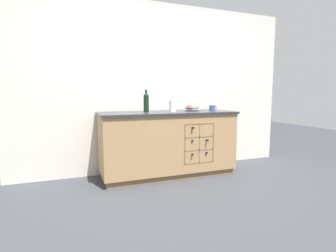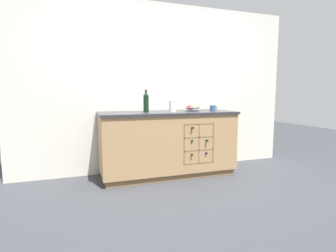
{
  "view_description": "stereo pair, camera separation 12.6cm",
  "coord_description": "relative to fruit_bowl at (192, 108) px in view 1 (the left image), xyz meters",
  "views": [
    {
      "loc": [
        -1.34,
        -3.49,
        1.18
      ],
      "look_at": [
        0.0,
        0.0,
        0.73
      ],
      "focal_mm": 28.0,
      "sensor_mm": 36.0,
      "label": 1
    },
    {
      "loc": [
        -1.22,
        -3.53,
        1.18
      ],
      "look_at": [
        0.0,
        0.0,
        0.73
      ],
      "focal_mm": 28.0,
      "sensor_mm": 36.0,
      "label": 2
    }
  ],
  "objects": [
    {
      "name": "standing_wine_bottle",
      "position": [
        -0.73,
        -0.06,
        0.1
      ],
      "size": [
        0.08,
        0.08,
        0.31
      ],
      "color": "black",
      "rests_on": "kitchen_island"
    },
    {
      "name": "white_pitcher",
      "position": [
        -0.36,
        -0.13,
        0.05
      ],
      "size": [
        0.16,
        0.11,
        0.16
      ],
      "color": "white",
      "rests_on": "kitchen_island"
    },
    {
      "name": "ceramic_mug",
      "position": [
        0.29,
        -0.12,
        0.0
      ],
      "size": [
        0.12,
        0.08,
        0.08
      ],
      "color": "#385684",
      "rests_on": "kitchen_island"
    },
    {
      "name": "ground_plane",
      "position": [
        -0.41,
        -0.08,
        -0.97
      ],
      "size": [
        14.0,
        14.0,
        0.0
      ],
      "primitive_type": "plane",
      "color": "#383A3F"
    },
    {
      "name": "kitchen_island",
      "position": [
        -0.41,
        -0.08,
        -0.5
      ],
      "size": [
        1.96,
        0.71,
        0.93
      ],
      "color": "brown",
      "rests_on": "ground_plane"
    },
    {
      "name": "back_wall",
      "position": [
        -0.41,
        0.31,
        0.3
      ],
      "size": [
        4.4,
        0.06,
        2.55
      ],
      "primitive_type": "cube",
      "color": "silver",
      "rests_on": "ground_plane"
    },
    {
      "name": "fruit_bowl",
      "position": [
        0.0,
        0.0,
        0.0
      ],
      "size": [
        0.23,
        0.23,
        0.08
      ],
      "color": "#4C5666",
      "rests_on": "kitchen_island"
    }
  ]
}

